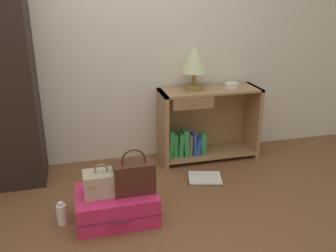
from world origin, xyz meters
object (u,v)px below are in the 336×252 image
object	(u,v)px
bookshelf	(204,125)
handbag	(134,177)
table_lamp	(194,61)
train_case	(102,183)
bowl	(232,85)
open_book_on_floor	(205,178)
suitcase_large	(117,205)
bottle	(62,214)

from	to	relation	value
bookshelf	handbag	xyz separation A→B (m)	(-0.90, -0.94, -0.00)
table_lamp	train_case	xyz separation A→B (m)	(-1.02, -0.92, -0.72)
bowl	open_book_on_floor	bearing A→B (deg)	-133.25
table_lamp	train_case	distance (m)	1.55
bookshelf	train_case	bearing A→B (deg)	-141.50
suitcase_large	bottle	bearing A→B (deg)	176.55
table_lamp	suitcase_large	world-z (taller)	table_lamp
bookshelf	suitcase_large	bearing A→B (deg)	-139.01
suitcase_large	open_book_on_floor	world-z (taller)	suitcase_large
bookshelf	bottle	world-z (taller)	bookshelf
bowl	handbag	bearing A→B (deg)	-142.50
handbag	bottle	bearing A→B (deg)	174.61
train_case	bowl	bearing A→B (deg)	31.73
bookshelf	table_lamp	world-z (taller)	table_lamp
table_lamp	suitcase_large	size ratio (longest dim) A/B	0.72
table_lamp	bowl	xyz separation A→B (m)	(0.40, -0.04, -0.26)
train_case	bottle	bearing A→B (deg)	174.88
open_book_on_floor	bottle	bearing A→B (deg)	-163.18
bottle	open_book_on_floor	size ratio (longest dim) A/B	0.49
handbag	open_book_on_floor	distance (m)	0.94
bowl	suitcase_large	distance (m)	1.72
bowl	handbag	size ratio (longest dim) A/B	0.40
table_lamp	open_book_on_floor	size ratio (longest dim) A/B	1.15
suitcase_large	train_case	bearing A→B (deg)	-178.13
train_case	handbag	bearing A→B (deg)	-5.76
bowl	bottle	xyz separation A→B (m)	(-1.74, -0.85, -0.70)
handbag	bottle	distance (m)	0.63
table_lamp	bottle	size ratio (longest dim) A/B	2.37
bowl	suitcase_large	size ratio (longest dim) A/B	0.23
train_case	open_book_on_floor	world-z (taller)	train_case
handbag	open_book_on_floor	xyz separation A→B (m)	(0.75, 0.45, -0.36)
bottle	table_lamp	bearing A→B (deg)	33.53
suitcase_large	train_case	world-z (taller)	train_case
suitcase_large	handbag	world-z (taller)	handbag
train_case	bottle	xyz separation A→B (m)	(-0.32, 0.03, -0.24)
train_case	bottle	size ratio (longest dim) A/B	1.44
bottle	handbag	bearing A→B (deg)	-5.39
bowl	train_case	bearing A→B (deg)	-148.27
bowl	bottle	bearing A→B (deg)	-153.97
bowl	open_book_on_floor	xyz separation A→B (m)	(-0.43, -0.45, -0.78)
bookshelf	train_case	size ratio (longest dim) A/B	3.77
table_lamp	bottle	bearing A→B (deg)	-146.47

